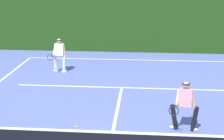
# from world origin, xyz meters

# --- Properties ---
(court_line_baseline_far) EXTENTS (10.76, 0.10, 0.01)m
(court_line_baseline_far) POSITION_xyz_m (0.00, 11.35, 0.00)
(court_line_baseline_far) COLOR white
(court_line_baseline_far) RESTS_ON ground_plane
(court_line_service) EXTENTS (8.77, 0.10, 0.01)m
(court_line_service) POSITION_xyz_m (0.00, 6.47, 0.00)
(court_line_service) COLOR white
(court_line_service) RESTS_ON ground_plane
(court_line_centre) EXTENTS (0.10, 6.40, 0.01)m
(court_line_centre) POSITION_xyz_m (0.00, 3.20, 0.00)
(court_line_centre) COLOR white
(court_line_centre) RESTS_ON ground_plane
(player_near) EXTENTS (0.96, 0.88, 1.55)m
(player_near) POSITION_xyz_m (2.14, 2.48, 0.85)
(player_near) COLOR black
(player_near) RESTS_ON ground_plane
(player_far) EXTENTS (0.79, 0.83, 1.61)m
(player_far) POSITION_xyz_m (-3.10, 8.61, 0.88)
(player_far) COLOR silver
(player_far) RESTS_ON ground_plane
(tennis_ball) EXTENTS (0.07, 0.07, 0.07)m
(tennis_ball) POSITION_xyz_m (-1.14, 2.33, 0.03)
(tennis_ball) COLOR #D1E033
(tennis_ball) RESTS_ON ground_plane
(back_fence_windscreen) EXTENTS (19.42, 0.12, 3.52)m
(back_fence_windscreen) POSITION_xyz_m (0.00, 13.26, 1.76)
(back_fence_windscreen) COLOR #1C3D12
(back_fence_windscreen) RESTS_ON ground_plane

